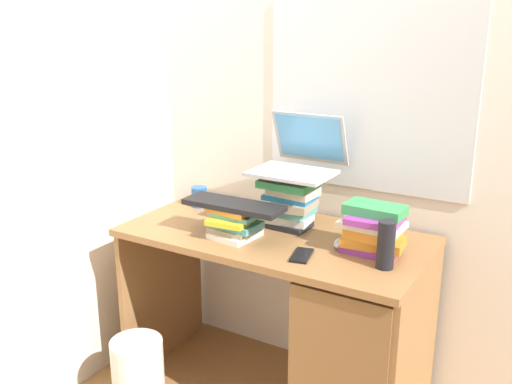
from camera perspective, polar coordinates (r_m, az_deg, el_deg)
wall_back at (r=2.64m, az=5.88°, el=9.15°), size 6.00×0.06×2.60m
wall_left at (r=2.81m, az=-13.31°, el=9.25°), size 0.05×6.00×2.60m
desk at (r=2.46m, az=8.17°, el=-13.26°), size 1.27×0.64×0.78m
book_stack_tall at (r=2.48m, az=3.43°, el=-0.75°), size 0.23×0.20×0.24m
book_stack_keyboard_riser at (r=2.39m, az=-2.11°, el=-2.98°), size 0.21×0.20×0.13m
book_stack_side at (r=2.27m, az=11.42°, el=-3.59°), size 0.25×0.19×0.19m
laptop at (r=2.49m, az=4.27°, el=3.36°), size 0.34×0.34×0.24m
keyboard at (r=2.36m, az=-2.20°, el=-1.27°), size 0.42×0.15×0.02m
computer_mouse at (r=2.33m, az=8.39°, el=-4.96°), size 0.06×0.10×0.04m
mug at (r=2.79m, az=-5.53°, el=-0.46°), size 0.11×0.08×0.10m
water_bottle at (r=2.15m, az=12.59°, el=-5.07°), size 0.06×0.06×0.18m
cell_phone at (r=2.23m, az=4.50°, el=-6.20°), size 0.09×0.15×0.01m
wastebasket at (r=2.71m, az=-11.46°, el=-16.97°), size 0.23×0.23×0.31m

